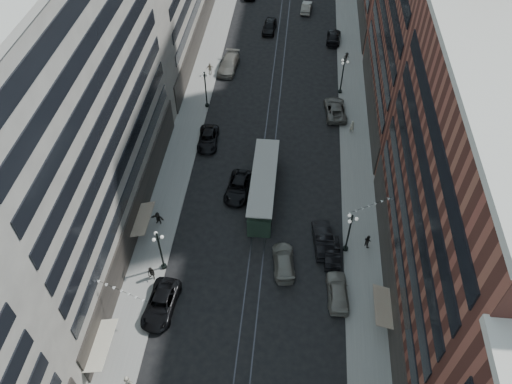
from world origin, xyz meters
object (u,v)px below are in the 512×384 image
at_px(lamppost_se_mid, 342,75).
at_px(pedestrian_5, 158,218).
at_px(car_2, 161,304).
at_px(lamppost_se_far, 349,232).
at_px(pedestrian_6, 210,69).
at_px(pedestrian_8, 352,126).
at_px(car_8, 229,64).
at_px(lamppost_sw_far, 160,250).
at_px(car_12, 334,37).
at_px(pedestrian_1, 128,382).
at_px(car_10, 332,252).
at_px(car_extra_0, 284,261).
at_px(pedestrian_7, 368,241).
at_px(car_7, 208,139).
at_px(streetcar, 264,187).
at_px(car_extra_1, 238,187).
at_px(car_14, 307,7).
at_px(pedestrian_9, 347,57).
at_px(car_11, 335,109).
at_px(car_extra_2, 323,239).
at_px(car_4, 338,292).
at_px(pedestrian_2, 151,274).

distance_m(lamppost_se_mid, pedestrian_5, 33.27).
relative_size(lamppost_se_mid, car_2, 0.96).
distance_m(lamppost_se_far, pedestrian_6, 36.31).
height_order(pedestrian_5, pedestrian_8, pedestrian_8).
height_order(lamppost_se_far, car_8, lamppost_se_far).
bearing_deg(lamppost_sw_far, car_12, 69.21).
xyz_separation_m(car_2, pedestrian_1, (-1.10, -7.57, 0.13)).
xyz_separation_m(car_10, car_extra_0, (-4.87, -1.66, 0.01)).
xyz_separation_m(car_10, pedestrian_6, (-17.69, 31.67, 0.36)).
distance_m(pedestrian_1, car_extra_0, 18.40).
height_order(lamppost_sw_far, pedestrian_7, lamppost_sw_far).
bearing_deg(pedestrian_6, car_7, 86.43).
height_order(streetcar, pedestrian_8, streetcar).
xyz_separation_m(lamppost_se_far, car_extra_1, (-12.14, 7.29, -2.32)).
xyz_separation_m(car_7, car_extra_1, (4.88, -8.20, 0.04)).
bearing_deg(car_14, pedestrian_9, 117.57).
xyz_separation_m(streetcar, car_11, (8.40, 16.23, -0.75)).
relative_size(car_10, pedestrian_6, 2.36).
height_order(car_8, car_extra_2, car_8).
relative_size(pedestrian_8, car_extra_1, 0.32).
bearing_deg(car_14, pedestrian_7, 103.66).
height_order(pedestrian_6, pedestrian_7, pedestrian_6).
height_order(lamppost_se_far, car_14, lamppost_se_far).
bearing_deg(lamppost_se_far, car_11, 91.98).
bearing_deg(streetcar, car_4, -56.67).
xyz_separation_m(lamppost_se_far, car_10, (-1.47, -0.89, -2.36)).
height_order(pedestrian_2, car_extra_1, pedestrian_2).
distance_m(car_2, pedestrian_1, 7.66).
xyz_separation_m(lamppost_se_mid, car_2, (-17.60, -36.61, -2.30)).
bearing_deg(car_10, car_extra_1, -39.28).
xyz_separation_m(pedestrian_2, car_10, (17.76, 4.56, -0.28)).
distance_m(car_8, car_extra_2, 35.05).
distance_m(pedestrian_5, pedestrian_8, 27.83).
relative_size(streetcar, car_extra_1, 2.20).
bearing_deg(streetcar, car_11, 62.64).
xyz_separation_m(pedestrian_8, car_extra_1, (-13.41, -12.04, -0.27)).
bearing_deg(car_2, car_extra_2, 35.68).
height_order(lamppost_sw_far, car_2, lamppost_sw_far).
relative_size(car_4, car_8, 0.80).
distance_m(car_4, car_extra_0, 6.23).
height_order(pedestrian_2, car_extra_0, pedestrian_2).
distance_m(lamppost_se_far, pedestrian_9, 36.31).
relative_size(pedestrian_8, car_extra_0, 0.35).
xyz_separation_m(car_extra_0, car_extra_2, (3.95, 3.10, 0.12)).
bearing_deg(pedestrian_6, pedestrian_1, 79.02).
distance_m(car_2, pedestrian_7, 21.92).
bearing_deg(pedestrian_2, car_extra_0, 32.92).
distance_m(pedestrian_5, pedestrian_6, 29.09).
bearing_deg(car_2, car_14, 83.28).
distance_m(car_4, pedestrian_6, 40.75).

